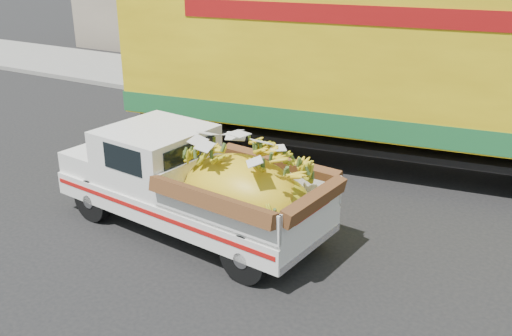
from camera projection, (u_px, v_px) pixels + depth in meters
The scene contains 5 objects.
ground at pixel (270, 243), 9.35m from camera, with size 100.00×100.00×0.00m, color black.
curb at pixel (397, 130), 14.70m from camera, with size 60.00×0.25×0.15m, color gray.
sidewalk at pixel (420, 111), 16.38m from camera, with size 60.00×4.00×0.14m, color gray.
pickup_truck at pixel (206, 186), 9.26m from camera, with size 4.92×2.20×1.67m.
semi_trailer at pixel (399, 71), 11.70m from camera, with size 12.06×4.20×3.80m.
Camera 1 is at (3.98, -7.21, 4.59)m, focal length 40.00 mm.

